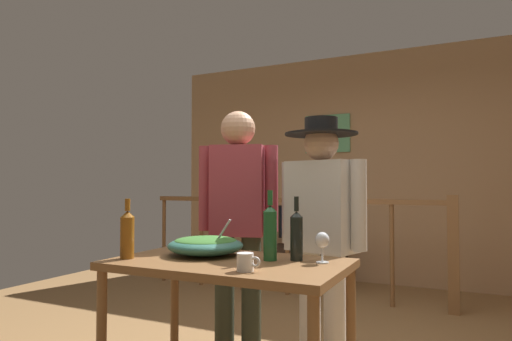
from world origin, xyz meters
The scene contains 14 objects.
back_wall centered at (0.00, 2.92, 1.39)m, with size 5.38×0.10×2.79m, color tan.
framed_picture centered at (-0.63, 2.86, 1.82)m, with size 0.57×0.03×0.48m, color #5CA871.
stair_railing centered at (-0.31, 1.90, 0.68)m, with size 3.36×0.10×1.09m.
tv_console centered at (-0.81, 2.57, 0.21)m, with size 0.90×0.40×0.42m, color #38281E.
flat_screen_tv centered at (-0.81, 2.54, 0.71)m, with size 0.69×0.12×0.50m.
serving_table centered at (-0.14, -0.59, 0.70)m, with size 1.18×0.68×0.80m.
salad_bowl centered at (-0.33, -0.49, 0.85)m, with size 0.41×0.41×0.21m.
wine_glass centered at (0.31, -0.46, 0.90)m, with size 0.07×0.07×0.15m.
wine_bottle_green centered at (0.05, -0.50, 0.94)m, with size 0.07×0.07×0.35m.
wine_bottle_dark centered at (0.18, -0.44, 0.93)m, with size 0.06×0.06×0.32m.
wine_bottle_amber centered at (-0.64, -0.77, 0.93)m, with size 0.07×0.07×0.31m.
mug_white centered at (0.07, -0.80, 0.84)m, with size 0.11×0.08×0.08m.
person_standing_left centered at (-0.42, 0.06, 0.98)m, with size 0.52×0.31×1.67m.
person_standing_right centered at (0.15, 0.06, 0.95)m, with size 0.58×0.45×1.59m.
Camera 1 is at (0.96, -2.55, 1.18)m, focal length 31.01 mm.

